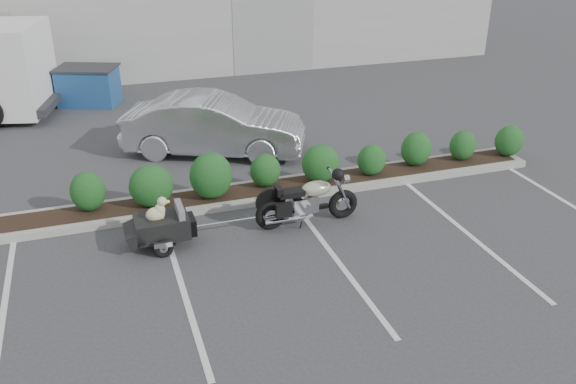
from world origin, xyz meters
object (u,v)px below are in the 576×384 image
object	(u,v)px
pet_trailer	(161,226)
sedan	(214,125)
motorcycle	(308,201)
dumpster	(88,86)

from	to	relation	value
pet_trailer	sedan	distance (m)	4.59
motorcycle	pet_trailer	distance (m)	2.78
motorcycle	sedan	xyz separation A→B (m)	(-0.91, 4.20, 0.24)
sedan	dumpster	size ratio (longest dim) A/B	2.11
sedan	dumpster	distance (m)	5.90
pet_trailer	sedan	xyz separation A→B (m)	(1.87, 4.17, 0.30)
pet_trailer	dumpster	xyz separation A→B (m)	(-0.91, 9.37, 0.17)
motorcycle	sedan	distance (m)	4.30
dumpster	sedan	bearing A→B (deg)	-40.69
sedan	motorcycle	bearing A→B (deg)	-143.82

